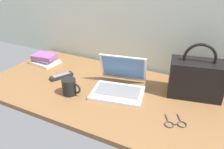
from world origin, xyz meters
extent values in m
cube|color=brown|center=(0.00, 0.00, 0.01)|extent=(1.60, 0.76, 0.03)
cube|color=silver|center=(0.09, -0.01, 0.04)|extent=(0.35, 0.28, 0.02)
cube|color=slate|center=(0.09, 0.00, 0.05)|extent=(0.29, 0.19, 0.00)
cube|color=silver|center=(0.06, 0.13, 0.14)|extent=(0.31, 0.13, 0.19)
cube|color=#4C72A5|center=(0.06, 0.12, 0.14)|extent=(0.28, 0.11, 0.17)
cylinder|color=black|center=(-0.18, -0.14, 0.08)|extent=(0.08, 0.08, 0.10)
torus|color=black|center=(-0.13, -0.14, 0.08)|extent=(0.07, 0.01, 0.07)
cylinder|color=brown|center=(-0.18, -0.14, 0.13)|extent=(0.07, 0.07, 0.00)
cube|color=black|center=(-0.35, 0.01, 0.04)|extent=(0.12, 0.16, 0.02)
cube|color=slate|center=(-0.35, 0.01, 0.05)|extent=(0.08, 0.12, 0.00)
torus|color=#333338|center=(0.44, -0.15, 0.03)|extent=(0.06, 0.06, 0.01)
torus|color=#333338|center=(0.50, -0.12, 0.03)|extent=(0.06, 0.06, 0.01)
cube|color=#333338|center=(0.47, -0.14, 0.03)|extent=(0.02, 0.01, 0.00)
cube|color=#333338|center=(0.42, -0.11, 0.03)|extent=(0.03, 0.06, 0.00)
cube|color=#333338|center=(0.47, -0.08, 0.03)|extent=(0.03, 0.06, 0.00)
cube|color=black|center=(0.50, 0.19, 0.14)|extent=(0.33, 0.22, 0.22)
torus|color=black|center=(0.50, 0.19, 0.27)|extent=(0.18, 0.05, 0.18)
cube|color=silver|center=(-0.62, 0.14, 0.04)|extent=(0.22, 0.18, 0.02)
cube|color=#595960|center=(-0.62, 0.14, 0.06)|extent=(0.16, 0.13, 0.02)
cube|color=#8C4C8C|center=(-0.62, 0.14, 0.09)|extent=(0.19, 0.14, 0.03)
camera|label=1|loc=(0.56, -1.03, 0.75)|focal=34.77mm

